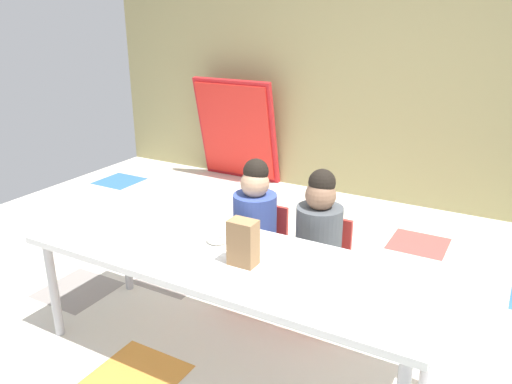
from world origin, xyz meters
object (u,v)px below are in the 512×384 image
(seated_child_near_camera, at_px, (256,219))
(paper_bag_brown, at_px, (242,242))
(craft_table, at_px, (226,263))
(donut_powdered_on_plate, at_px, (217,239))
(seated_child_middle_seat, at_px, (319,232))
(paper_plate_near_edge, at_px, (217,243))
(folded_activity_table, at_px, (236,131))
(paper_plate_center_table, at_px, (177,236))

(seated_child_near_camera, xyz_separation_m, paper_bag_brown, (0.27, -0.61, 0.16))
(craft_table, bearing_deg, donut_powdered_on_plate, 140.81)
(seated_child_middle_seat, distance_m, paper_plate_near_edge, 0.61)
(folded_activity_table, height_order, paper_plate_near_edge, folded_activity_table)
(seated_child_near_camera, xyz_separation_m, seated_child_middle_seat, (0.41, 0.00, 0.00))
(seated_child_near_camera, bearing_deg, seated_child_middle_seat, 0.00)
(seated_child_near_camera, distance_m, donut_powdered_on_plate, 0.50)
(folded_activity_table, distance_m, paper_plate_near_edge, 2.85)
(paper_plate_center_table, bearing_deg, donut_powdered_on_plate, 10.30)
(craft_table, relative_size, paper_plate_center_table, 11.39)
(craft_table, xyz_separation_m, seated_child_middle_seat, (0.26, 0.57, -0.00))
(seated_child_near_camera, height_order, folded_activity_table, folded_activity_table)
(seated_child_middle_seat, relative_size, paper_plate_center_table, 5.10)
(craft_table, distance_m, seated_child_middle_seat, 0.63)
(folded_activity_table, bearing_deg, paper_bag_brown, -58.10)
(craft_table, height_order, seated_child_middle_seat, seated_child_middle_seat)
(paper_bag_brown, xyz_separation_m, donut_powdered_on_plate, (-0.22, 0.12, -0.09))
(paper_plate_center_table, height_order, donut_powdered_on_plate, donut_powdered_on_plate)
(craft_table, distance_m, paper_plate_near_edge, 0.14)
(craft_table, height_order, paper_plate_near_edge, paper_plate_near_edge)
(seated_child_middle_seat, relative_size, paper_plate_near_edge, 5.10)
(seated_child_near_camera, relative_size, paper_plate_center_table, 5.10)
(seated_child_near_camera, bearing_deg, paper_bag_brown, -66.02)
(paper_bag_brown, relative_size, paper_plate_center_table, 1.22)
(seated_child_middle_seat, height_order, paper_plate_center_table, seated_child_middle_seat)
(craft_table, xyz_separation_m, donut_powdered_on_plate, (-0.10, 0.08, 0.07))
(folded_activity_table, relative_size, paper_bag_brown, 4.94)
(craft_table, xyz_separation_m, folded_activity_table, (-1.50, 2.57, -0.02))
(folded_activity_table, relative_size, paper_plate_center_table, 6.04)
(seated_child_middle_seat, distance_m, paper_bag_brown, 0.65)
(seated_child_near_camera, distance_m, folded_activity_table, 2.41)
(paper_plate_center_table, bearing_deg, craft_table, -7.44)
(seated_child_near_camera, xyz_separation_m, paper_plate_center_table, (-0.18, -0.53, 0.06))
(seated_child_near_camera, xyz_separation_m, paper_plate_near_edge, (0.05, -0.49, 0.06))
(seated_child_middle_seat, bearing_deg, folded_activity_table, 131.43)
(paper_plate_center_table, bearing_deg, seated_child_near_camera, 71.43)
(folded_activity_table, bearing_deg, donut_powdered_on_plate, -60.58)
(craft_table, bearing_deg, paper_plate_near_edge, 140.81)
(folded_activity_table, height_order, paper_bag_brown, folded_activity_table)
(paper_plate_near_edge, bearing_deg, paper_plate_center_table, -169.70)
(seated_child_middle_seat, relative_size, donut_powdered_on_plate, 8.36)
(paper_plate_near_edge, bearing_deg, donut_powdered_on_plate, 0.00)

